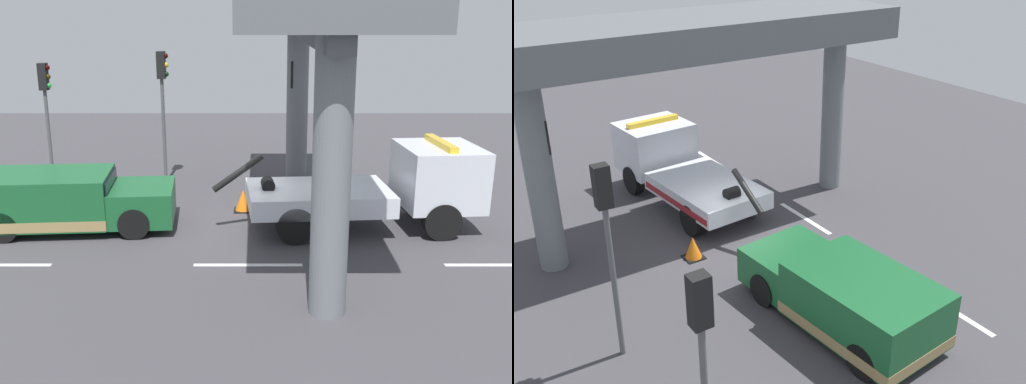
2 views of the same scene
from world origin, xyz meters
The scene contains 11 objects.
ground_plane centered at (0.00, 0.00, -0.05)m, with size 60.00×40.00×0.10m, color #423F44.
lane_stripe_west centered at (-6.00, -2.60, 0.00)m, with size 2.60×0.16×0.01m, color silver.
lane_stripe_mid centered at (0.00, -2.60, 0.00)m, with size 2.60×0.16×0.01m, color silver.
lane_stripe_east centered at (6.00, -2.60, 0.00)m, with size 2.60×0.16×0.01m, color silver.
tow_truck_white centered at (3.82, 0.06, 1.20)m, with size 7.32×2.83×2.46m.
towed_van_green centered at (-4.98, -0.01, 0.78)m, with size 5.35×2.56×1.58m.
overpass_structure centered at (1.62, 0.00, 5.48)m, with size 3.60×11.88×6.38m.
traffic_light_near centered at (-6.98, 4.77, 3.03)m, with size 0.39×0.32×4.15m.
traffic_light_far centered at (-2.98, 4.77, 3.30)m, with size 0.39×0.32×4.53m.
traffic_light_mid centered at (1.52, 4.77, 3.08)m, with size 0.39×0.32×4.22m.
traffic_cone_orange centered at (-0.20, 1.53, 0.31)m, with size 0.56×0.56×0.66m.
Camera 2 is at (-13.77, 8.10, 8.90)m, focal length 42.38 mm.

